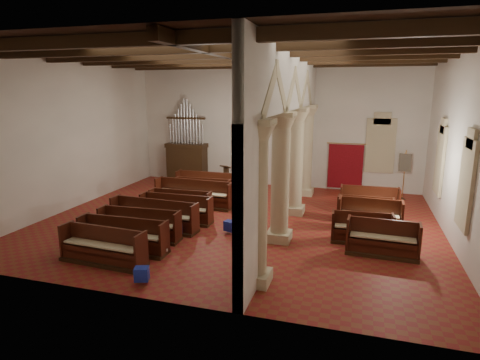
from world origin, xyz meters
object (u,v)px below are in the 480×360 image
(processional_banner, at_px, (403,182))
(lectern, at_px, (226,178))
(aisle_pew_0, at_px, (382,244))
(nave_pew_0, at_px, (103,252))
(pipe_organ, at_px, (187,156))

(processional_banner, bearing_deg, lectern, -169.17)
(aisle_pew_0, bearing_deg, nave_pew_0, -156.36)
(nave_pew_0, distance_m, aisle_pew_0, 7.95)
(pipe_organ, distance_m, nave_pew_0, 10.32)
(lectern, relative_size, aisle_pew_0, 0.54)
(pipe_organ, xyz_separation_m, aisle_pew_0, (9.40, -7.27, -1.02))
(lectern, bearing_deg, aisle_pew_0, -26.03)
(nave_pew_0, bearing_deg, lectern, 91.14)
(lectern, xyz_separation_m, processional_banner, (8.17, -0.02, 0.31))
(pipe_organ, distance_m, processional_banner, 10.56)
(pipe_organ, height_order, processional_banner, pipe_organ)
(processional_banner, relative_size, aisle_pew_0, 1.07)
(nave_pew_0, bearing_deg, pipe_organ, 104.48)
(nave_pew_0, bearing_deg, processional_banner, 51.44)
(nave_pew_0, height_order, aisle_pew_0, aisle_pew_0)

